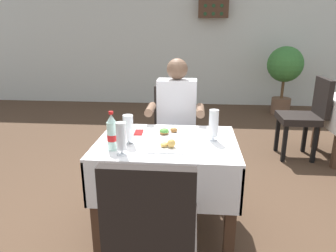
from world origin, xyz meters
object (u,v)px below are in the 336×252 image
Objects in this scene: beer_glass_right at (128,130)px; chair_far_diner_seat at (174,131)px; plate_far_diner at (169,133)px; beer_glass_left at (214,125)px; wall_bottle_rack at (213,6)px; background_chair_left at (306,113)px; chair_near_camera_side at (153,230)px; cola_bottle_primary at (112,133)px; plate_near_camera at (167,145)px; potted_plant_corner at (285,69)px; seated_diner_far at (176,119)px; napkin_cutlery_set at (132,132)px; main_dining_table at (167,164)px; beer_glass_middle at (121,139)px.

chair_far_diner_seat is at bearing 73.36° from beer_glass_right.
plate_far_diner is 0.35m from beer_glass_right.
wall_bottle_rack reaches higher than beer_glass_left.
background_chair_left reaches higher than plate_far_diner.
chair_near_camera_side is 0.93m from plate_far_diner.
wall_bottle_rack reaches higher than plate_far_diner.
beer_glass_left is (0.33, -0.75, 0.30)m from chair_far_diner_seat.
cola_bottle_primary is 0.47× the size of wall_bottle_rack.
plate_near_camera is 0.29m from beer_glass_right.
beer_glass_left is 3.90m from potted_plant_corner.
seated_diner_far reaches higher than chair_far_diner_seat.
plate_near_camera is 1.11× the size of beer_glass_left.
napkin_cutlery_set is (-0.29, 0.93, 0.19)m from chair_near_camera_side.
chair_far_diner_seat and background_chair_left have the same top height.
potted_plant_corner is at bearing 68.07° from chair_near_camera_side.
seated_diner_far reaches higher than beer_glass_right.
chair_far_diner_seat reaches higher than napkin_cutlery_set.
chair_far_diner_seat is 1.55m from chair_near_camera_side.
cola_bottle_primary is at bearing -136.10° from background_chair_left.
seated_diner_far reaches higher than potted_plant_corner.
chair_far_diner_seat and chair_near_camera_side have the same top height.
potted_plant_corner is at bearing -22.62° from wall_bottle_rack.
beer_glass_right is 0.26m from napkin_cutlery_set.
napkin_cutlery_set is 0.34× the size of wall_bottle_rack.
plate_near_camera is 0.45× the size of wall_bottle_rack.
plate_near_camera is at bearing -8.83° from beer_glass_right.
potted_plant_corner is (2.04, 3.74, -0.04)m from beer_glass_right.
chair_far_diner_seat is 3.70m from wall_bottle_rack.
cola_bottle_primary is 4.40m from potted_plant_corner.
background_chair_left is (1.52, 1.59, -0.00)m from main_dining_table.
main_dining_table is 4.48× the size of plate_far_diner.
wall_bottle_rack reaches higher than seated_diner_far.
main_dining_table is at bearing -90.00° from chair_far_diner_seat.
wall_bottle_rack is at bearing 80.31° from beer_glass_middle.
plate_far_diner is 0.49m from cola_bottle_primary.
beer_glass_left reaches higher than plate_near_camera.
background_chair_left is at bearing 31.71° from seated_diner_far.
chair_near_camera_side is 4.32× the size of plate_far_diner.
chair_far_diner_seat is 1.08m from cola_bottle_primary.
napkin_cutlery_set is (0.06, 0.36, -0.11)m from cola_bottle_primary.
potted_plant_corner reaches higher than main_dining_table.
beer_glass_middle is at bearing -122.51° from plate_far_diner.
chair_far_diner_seat is 3.67× the size of cola_bottle_primary.
potted_plant_corner is (1.45, 3.62, -0.05)m from beer_glass_left.
plate_far_diner reaches higher than main_dining_table.
chair_far_diner_seat is 4.23× the size of beer_glass_left.
seated_diner_far is 1.30× the size of background_chair_left.
napkin_cutlery_set is (-0.29, 0.02, -0.01)m from plate_far_diner.
potted_plant_corner reaches higher than cola_bottle_primary.
plate_near_camera is (0.01, 0.65, 0.20)m from chair_near_camera_side.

